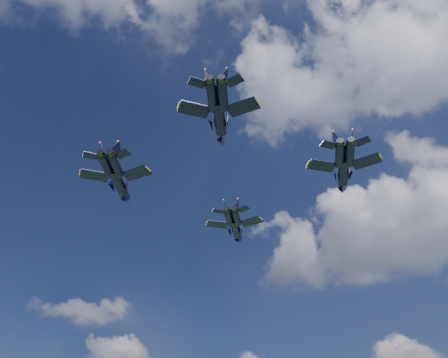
% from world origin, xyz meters
% --- Properties ---
extents(jet_lead, '(11.25, 15.50, 3.69)m').
position_xyz_m(jet_lead, '(-12.26, 26.32, 61.21)').
color(jet_lead, black).
extents(jet_left, '(12.43, 16.87, 4.06)m').
position_xyz_m(jet_left, '(-21.63, 0.49, 61.18)').
color(jet_left, black).
extents(jet_right, '(11.81, 16.29, 3.88)m').
position_xyz_m(jet_right, '(15.05, 16.66, 59.24)').
color(jet_right, black).
extents(jet_slot, '(11.09, 14.97, 3.62)m').
position_xyz_m(jet_slot, '(5.43, -7.58, 57.34)').
color(jet_slot, black).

